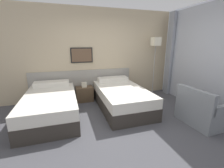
# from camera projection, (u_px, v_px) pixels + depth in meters

# --- Properties ---
(ground_plane) EXTENTS (16.00, 16.00, 0.00)m
(ground_plane) POSITION_uv_depth(u_px,v_px,m) (127.00, 126.00, 3.16)
(ground_plane) COLOR #47474C
(wall_headboard) EXTENTS (10.00, 0.10, 2.70)m
(wall_headboard) POSITION_uv_depth(u_px,v_px,m) (102.00, 56.00, 4.66)
(wall_headboard) COLOR #C6B28E
(wall_headboard) RESTS_ON ground_plane
(bed_near_door) EXTENTS (1.14, 2.02, 0.68)m
(bed_near_door) POSITION_uv_depth(u_px,v_px,m) (51.00, 105.00, 3.52)
(bed_near_door) COLOR #332D28
(bed_near_door) RESTS_ON ground_plane
(bed_near_window) EXTENTS (1.14, 2.02, 0.68)m
(bed_near_window) POSITION_uv_depth(u_px,v_px,m) (121.00, 97.00, 4.02)
(bed_near_window) COLOR #332D28
(bed_near_window) RESTS_ON ground_plane
(nightstand) EXTENTS (0.50, 0.35, 0.57)m
(nightstand) POSITION_uv_depth(u_px,v_px,m) (85.00, 94.00, 4.50)
(nightstand) COLOR brown
(nightstand) RESTS_ON ground_plane
(floor_lamp) EXTENTS (0.24, 0.24, 1.87)m
(floor_lamp) POSITION_uv_depth(u_px,v_px,m) (156.00, 47.00, 4.67)
(floor_lamp) COLOR #9E9993
(floor_lamp) RESTS_ON ground_plane
(armchair) EXTENTS (0.76, 0.92, 0.80)m
(armchair) POSITION_uv_depth(u_px,v_px,m) (202.00, 112.00, 3.22)
(armchair) COLOR gray
(armchair) RESTS_ON ground_plane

